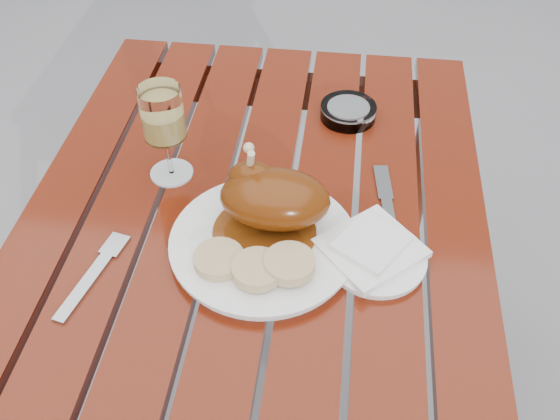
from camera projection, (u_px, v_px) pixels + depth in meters
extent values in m
cube|color=maroon|center=(256.00, 356.00, 1.31)|extent=(0.80, 1.20, 0.75)
cylinder|color=white|center=(263.00, 243.00, 1.02)|extent=(0.40, 0.40, 0.02)
cylinder|color=#612C0B|center=(264.00, 232.00, 1.02)|extent=(0.17, 0.17, 0.00)
ellipsoid|color=#6E2A08|center=(275.00, 199.00, 1.01)|extent=(0.18, 0.12, 0.09)
ellipsoid|color=#6E2A08|center=(253.00, 180.00, 1.02)|extent=(0.08, 0.06, 0.07)
cylinder|color=#C6B28C|center=(250.00, 169.00, 1.01)|extent=(0.03, 0.04, 0.10)
cylinder|color=tan|center=(219.00, 259.00, 0.97)|extent=(0.08, 0.08, 0.02)
cylinder|color=tan|center=(257.00, 269.00, 0.95)|extent=(0.08, 0.08, 0.02)
cylinder|color=tan|center=(290.00, 263.00, 0.95)|extent=(0.08, 0.08, 0.02)
cylinder|color=#E8CC69|center=(166.00, 134.00, 1.09)|extent=(0.10, 0.10, 0.19)
cylinder|color=white|center=(376.00, 259.00, 1.00)|extent=(0.19, 0.19, 0.01)
cube|color=white|center=(371.00, 248.00, 1.00)|extent=(0.19, 0.19, 0.01)
cylinder|color=#B2B7BC|center=(348.00, 112.00, 1.27)|extent=(0.12, 0.12, 0.03)
cube|color=gray|center=(89.00, 279.00, 0.97)|extent=(0.06, 0.17, 0.01)
cube|color=gray|center=(389.00, 218.00, 1.07)|extent=(0.04, 0.20, 0.01)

